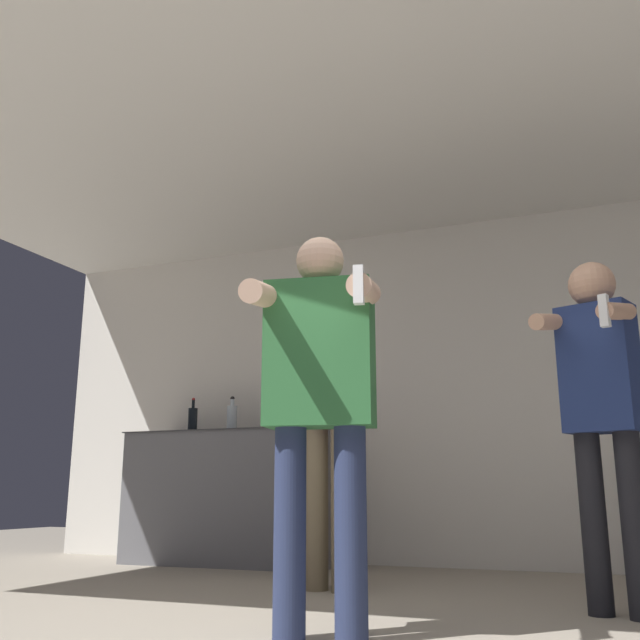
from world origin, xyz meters
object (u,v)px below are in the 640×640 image
object	(u,v)px
bottle_tall_gin	(301,418)
person_spectator_back	(328,406)
person_woman_foreground	(320,387)
person_man_side	(601,395)
bottle_amber_bourbon	(193,420)
bottle_green_wine	(232,418)
bottle_short_whiskey	(271,412)

from	to	relation	value
bottle_tall_gin	person_spectator_back	size ratio (longest dim) A/B	0.13
person_woman_foreground	person_spectator_back	distance (m)	1.32
bottle_tall_gin	person_man_side	distance (m)	2.53
person_man_side	bottle_amber_bourbon	bearing A→B (deg)	154.86
bottle_tall_gin	person_woman_foreground	size ratio (longest dim) A/B	0.15
bottle_green_wine	person_woman_foreground	bearing A→B (deg)	-54.74
person_man_side	person_woman_foreground	bearing A→B (deg)	-137.77
bottle_green_wine	person_woman_foreground	distance (m)	2.88
bottle_amber_bourbon	bottle_green_wine	world-z (taller)	bottle_amber_bourbon
bottle_green_wine	bottle_amber_bourbon	bearing A→B (deg)	180.00
bottle_short_whiskey	person_spectator_back	bearing A→B (deg)	-51.16
bottle_amber_bourbon	bottle_green_wine	size ratio (longest dim) A/B	1.02
bottle_amber_bourbon	bottle_short_whiskey	xyz separation A→B (m)	(0.68, 0.00, 0.04)
bottle_short_whiskey	bottle_green_wine	xyz separation A→B (m)	(-0.33, -0.00, -0.03)
person_spectator_back	bottle_green_wine	bearing A→B (deg)	137.87
bottle_amber_bourbon	bottle_tall_gin	distance (m)	0.94
bottle_green_wine	bottle_tall_gin	xyz separation A→B (m)	(0.59, 0.00, -0.02)
bottle_tall_gin	person_spectator_back	distance (m)	1.28
person_woman_foreground	bottle_short_whiskey	bearing A→B (deg)	119.50
person_woman_foreground	person_spectator_back	size ratio (longest dim) A/B	0.87
bottle_tall_gin	bottle_green_wine	bearing A→B (deg)	180.00
person_spectator_back	person_man_side	bearing A→B (deg)	-12.31
person_man_side	person_spectator_back	size ratio (longest dim) A/B	0.90
bottle_short_whiskey	person_man_side	distance (m)	2.75
bottle_short_whiskey	person_woman_foreground	xyz separation A→B (m)	(1.33, -2.35, -0.19)
person_woman_foreground	person_man_side	xyz separation A→B (m)	(1.02, 0.93, 0.04)
bottle_short_whiskey	person_woman_foreground	size ratio (longest dim) A/B	0.23
person_woman_foreground	person_man_side	bearing A→B (deg)	42.23
bottle_green_wine	person_spectator_back	bearing A→B (deg)	-42.13
person_man_side	bottle_short_whiskey	bearing A→B (deg)	148.79
bottle_green_wine	person_man_side	size ratio (longest dim) A/B	0.17
bottle_amber_bourbon	person_spectator_back	distance (m)	1.92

